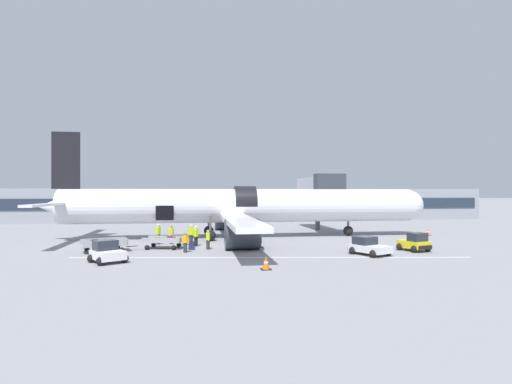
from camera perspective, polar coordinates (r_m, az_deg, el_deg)
ground_plane at (r=35.02m, az=-4.85°, el=-7.72°), size 500.00×500.00×0.00m
apron_marking_line at (r=29.01m, az=2.08°, el=-9.32°), size 28.60×4.31×0.01m
terminal_strip at (r=69.35m, az=-6.72°, el=-1.74°), size 92.63×13.73×5.24m
jet_bridge_stub at (r=49.23m, az=9.08°, el=0.54°), size 3.33×10.54×6.76m
airplane at (r=41.17m, az=-2.32°, el=-2.17°), size 39.77×34.01×10.53m
baggage_tug_lead at (r=28.67m, az=-20.49°, el=-8.17°), size 2.74×2.85×1.47m
baggage_tug_mid at (r=34.41m, az=21.72°, el=-6.81°), size 2.37×2.64×1.48m
baggage_tug_rear at (r=36.66m, az=-2.37°, el=-6.23°), size 1.99×3.01×1.73m
baggage_tug_spare at (r=31.33m, az=15.78°, el=-7.53°), size 2.84×3.41×1.34m
baggage_cart_loading at (r=34.28m, az=-12.92°, el=-6.99°), size 4.13×2.54×1.01m
baggage_cart_queued at (r=33.70m, az=-20.74°, el=-7.11°), size 4.29×2.86×1.03m
ground_crew_loader_a at (r=37.03m, az=-12.01°, el=-5.90°), size 0.54×0.54×1.71m
ground_crew_loader_b at (r=31.64m, az=-10.08°, el=-7.04°), size 0.54×0.36×1.57m
ground_crew_driver at (r=36.26m, az=-9.27°, el=-5.96°), size 0.59×0.56×1.79m
ground_crew_supervisor at (r=35.15m, az=-8.57°, el=-6.16°), size 0.47×0.62×1.77m
ground_crew_helper at (r=37.10m, az=-13.79°, el=-5.77°), size 0.42×0.63×1.85m
ground_crew_marshal at (r=33.11m, az=-6.87°, el=-6.70°), size 0.46×0.55×1.59m
suitcase_on_tarmac_upright at (r=33.12m, az=-9.17°, el=-7.61°), size 0.51×0.35×0.74m
safety_cone_nose at (r=47.34m, az=23.29°, el=-5.28°), size 0.63×0.63×0.75m
safety_cone_engine_left at (r=24.53m, az=1.44°, el=-10.16°), size 0.64×0.64×0.79m
safety_cone_wingtip at (r=33.97m, az=0.45°, el=-7.50°), size 0.59×0.59×0.58m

